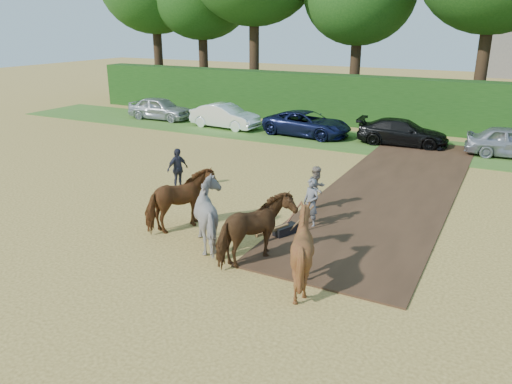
{
  "coord_description": "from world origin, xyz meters",
  "views": [
    {
      "loc": [
        5.28,
        -11.57,
        6.07
      ],
      "look_at": [
        -1.09,
        0.54,
        1.4
      ],
      "focal_mm": 35.0,
      "sensor_mm": 36.0,
      "label": 1
    }
  ],
  "objects_px": {
    "spectator_far": "(178,169)",
    "plough_team": "(237,222)",
    "spectator_near": "(317,189)",
    "parked_cars": "(396,132)"
  },
  "relations": [
    {
      "from": "spectator_far",
      "to": "spectator_near",
      "type": "bearing_deg",
      "value": -70.61
    },
    {
      "from": "plough_team",
      "to": "parked_cars",
      "type": "bearing_deg",
      "value": 86.7
    },
    {
      "from": "spectator_near",
      "to": "parked_cars",
      "type": "bearing_deg",
      "value": 15.78
    },
    {
      "from": "spectator_far",
      "to": "plough_team",
      "type": "height_order",
      "value": "plough_team"
    },
    {
      "from": "plough_team",
      "to": "parked_cars",
      "type": "relative_size",
      "value": 0.18
    },
    {
      "from": "spectator_far",
      "to": "parked_cars",
      "type": "relative_size",
      "value": 0.04
    },
    {
      "from": "spectator_near",
      "to": "plough_team",
      "type": "xyz_separation_m",
      "value": [
        -0.72,
        -4.15,
        0.15
      ]
    },
    {
      "from": "spectator_far",
      "to": "plough_team",
      "type": "distance_m",
      "value": 6.12
    },
    {
      "from": "spectator_far",
      "to": "plough_team",
      "type": "xyz_separation_m",
      "value": [
        4.78,
        -3.82,
        0.13
      ]
    },
    {
      "from": "spectator_far",
      "to": "plough_team",
      "type": "relative_size",
      "value": 0.25
    }
  ]
}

